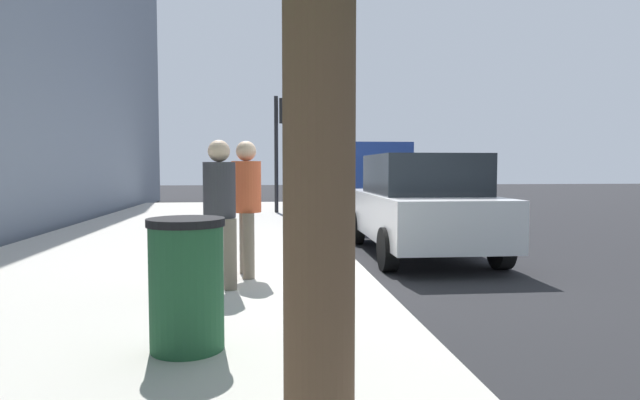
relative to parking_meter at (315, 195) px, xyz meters
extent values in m
plane|color=#232326|center=(0.50, -0.69, -1.17)|extent=(80.00, 80.00, 0.00)
cube|color=#B7B2A8|center=(0.50, 2.31, -1.09)|extent=(28.00, 6.00, 0.15)
cylinder|color=gray|center=(0.00, 0.00, -0.44)|extent=(0.07, 0.07, 1.15)
cube|color=#383D42|center=(-0.10, 0.00, 0.26)|extent=(0.16, 0.11, 0.26)
cube|color=#383D42|center=(0.10, 0.00, 0.26)|extent=(0.16, 0.11, 0.26)
cube|color=#268C33|center=(-0.10, -0.06, 0.28)|extent=(0.10, 0.01, 0.10)
cube|color=#268C33|center=(0.10, -0.06, 0.28)|extent=(0.10, 0.01, 0.10)
cylinder|color=#726656|center=(-0.18, 0.94, -0.60)|extent=(0.15, 0.15, 0.82)
cylinder|color=#726656|center=(-0.56, 0.89, -0.60)|extent=(0.15, 0.15, 0.82)
cylinder|color=#D85933|center=(-0.37, 0.92, 0.13)|extent=(0.38, 0.38, 0.65)
sphere|color=beige|center=(-0.37, 0.92, 0.59)|extent=(0.26, 0.26, 0.26)
cylinder|color=#726656|center=(-0.86, 1.33, -0.61)|extent=(0.15, 0.15, 0.81)
cylinder|color=#726656|center=(-1.14, 1.08, -0.61)|extent=(0.15, 0.15, 0.81)
cylinder|color=#333338|center=(-1.00, 1.21, 0.12)|extent=(0.37, 0.37, 0.64)
sphere|color=beige|center=(-1.00, 1.21, 0.57)|extent=(0.25, 0.25, 0.25)
cube|color=silver|center=(1.88, -2.04, -0.46)|extent=(4.43, 1.92, 0.76)
cube|color=black|center=(1.68, -2.04, 0.26)|extent=(2.23, 1.73, 0.68)
cylinder|color=black|center=(3.33, -1.19, -0.84)|extent=(0.66, 0.23, 0.66)
cylinder|color=black|center=(3.30, -2.94, -0.84)|extent=(0.66, 0.23, 0.66)
cylinder|color=black|center=(0.47, -1.14, -0.84)|extent=(0.66, 0.23, 0.66)
cylinder|color=black|center=(0.44, -2.89, -0.84)|extent=(0.66, 0.23, 0.66)
cube|color=navy|center=(8.17, -2.04, 0.11)|extent=(5.22, 2.06, 1.80)
cylinder|color=black|center=(9.87, -1.11, -0.79)|extent=(0.76, 0.23, 0.76)
cylinder|color=black|center=(9.85, -3.01, -0.79)|extent=(0.76, 0.23, 0.76)
cylinder|color=black|center=(6.49, -1.07, -0.79)|extent=(0.76, 0.23, 0.76)
cylinder|color=black|center=(6.47, -2.97, -0.79)|extent=(0.76, 0.23, 0.76)
cylinder|color=brown|center=(-4.89, 0.47, 0.45)|extent=(0.32, 0.32, 2.92)
cylinder|color=black|center=(9.33, 0.27, 0.78)|extent=(0.12, 0.12, 3.60)
cube|color=black|center=(9.33, 0.07, 2.13)|extent=(0.24, 0.20, 0.76)
sphere|color=red|center=(9.33, -0.04, 2.37)|extent=(0.14, 0.14, 0.14)
sphere|color=orange|center=(9.33, -0.04, 2.13)|extent=(0.14, 0.14, 0.14)
sphere|color=green|center=(9.33, -0.04, 1.89)|extent=(0.14, 0.14, 0.14)
cylinder|color=#1E4C2D|center=(-3.11, 1.30, -0.54)|extent=(0.56, 0.56, 0.95)
cylinder|color=black|center=(-3.11, 1.30, -0.04)|extent=(0.59, 0.59, 0.06)
camera|label=1|loc=(-7.20, 0.72, 0.38)|focal=29.74mm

